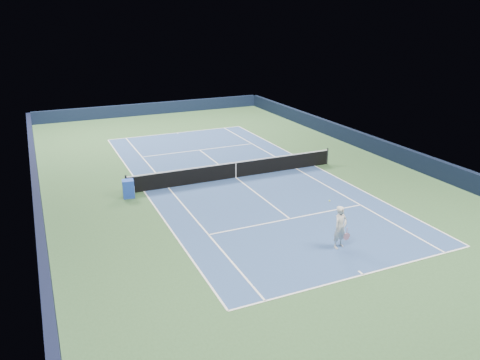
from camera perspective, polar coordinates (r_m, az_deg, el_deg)
name	(u,v)px	position (r m, az deg, el deg)	size (l,w,h in m)	color
ground	(236,178)	(27.64, -0.52, 0.29)	(40.00, 40.00, 0.00)	#2E4F2B
wall_far	(152,109)	(45.76, -10.64, 8.55)	(22.00, 0.35, 1.10)	#101932
wall_right	(382,148)	(33.12, 16.94, 3.74)	(0.35, 40.00, 1.10)	black
wall_left	(37,197)	(25.41, -23.50, -1.91)	(0.35, 40.00, 1.10)	black
court_surface	(236,178)	(27.64, -0.52, 0.29)	(10.97, 23.77, 0.01)	navy
baseline_far	(177,133)	(38.37, -7.69, 5.73)	(10.97, 0.08, 0.00)	white
baseline_near	(363,275)	(18.38, 14.81, -11.10)	(10.97, 0.08, 0.00)	white
sideline_doubles_right	(315,166)	(30.14, 9.08, 1.73)	(0.08, 23.77, 0.00)	white
sideline_doubles_left	(144,191)	(26.07, -11.63, -1.35)	(0.08, 23.77, 0.00)	white
sideline_singles_right	(296,169)	(29.44, 6.84, 1.40)	(0.08, 23.77, 0.00)	white
sideline_singles_left	(168,188)	(26.37, -8.74, -0.92)	(0.08, 23.77, 0.00)	white
service_line_far	(200,150)	(33.32, -4.94, 3.67)	(8.23, 0.08, 0.00)	white
service_line_near	(290,219)	(22.35, 6.11, -4.72)	(8.23, 0.08, 0.00)	white
center_service_line	(236,178)	(27.64, -0.52, 0.31)	(0.08, 12.80, 0.00)	white
center_mark_far	(178,133)	(38.23, -7.62, 5.68)	(0.08, 0.30, 0.00)	white
center_mark_near	(361,273)	(18.48, 14.52, -10.89)	(0.08, 0.30, 0.00)	white
tennis_net	(236,170)	(27.48, -0.52, 1.28)	(12.90, 0.10, 1.07)	black
sponsor_cube	(128,189)	(25.28, -13.44, -1.04)	(0.65, 0.60, 0.96)	#1F42BB
tennis_player	(340,227)	(19.71, 12.13, -5.66)	(0.86, 1.33, 1.84)	silver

